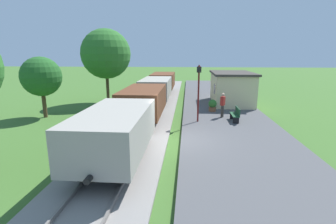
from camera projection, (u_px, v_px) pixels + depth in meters
name	position (u px, v px, depth m)	size (l,w,h in m)	color
ground_plane	(177.00, 143.00, 13.12)	(160.00, 160.00, 0.00)	#3D6628
platform_slab	(239.00, 143.00, 12.85)	(6.00, 60.00, 0.25)	#4C4C4F
track_ballast	(132.00, 141.00, 13.29)	(3.80, 60.00, 0.12)	gray
rail_near	(145.00, 139.00, 13.21)	(0.07, 60.00, 0.14)	slate
rail_far	(119.00, 138.00, 13.32)	(0.07, 60.00, 0.14)	slate
freight_train	(151.00, 95.00, 19.80)	(2.50, 26.00, 2.12)	gray
station_hut	(231.00, 88.00, 22.34)	(3.50, 5.80, 2.78)	beige
bench_near_hut	(236.00, 114.00, 16.43)	(0.42, 1.50, 0.91)	#1E4C2D
person_waiting	(223.00, 104.00, 17.36)	(0.39, 0.45, 1.71)	#38332D
potted_planter	(212.00, 105.00, 19.29)	(0.64, 0.64, 0.92)	brown
lamp_post_near	(199.00, 83.00, 15.89)	(0.28, 0.28, 3.70)	#591414
tree_trackside_mid	(41.00, 77.00, 17.91)	(2.82, 2.82, 4.42)	#4C3823
tree_trackside_far	(106.00, 54.00, 22.90)	(4.52, 4.52, 6.85)	#4C3823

